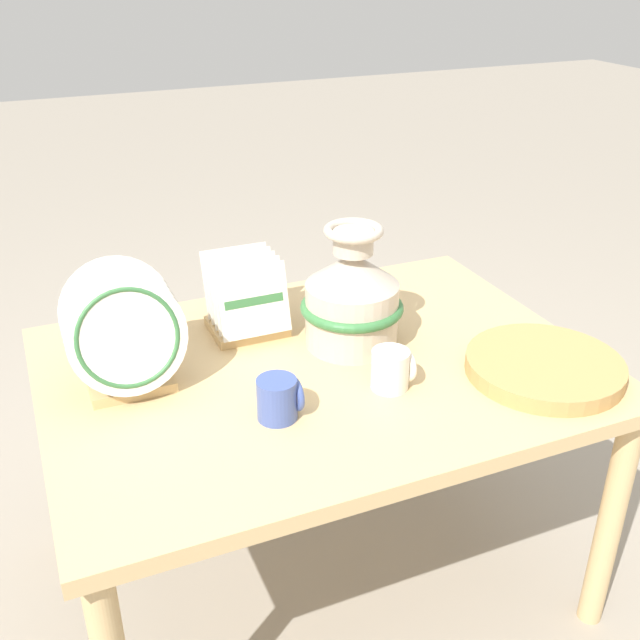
{
  "coord_description": "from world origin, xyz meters",
  "views": [
    {
      "loc": [
        -0.56,
        -1.31,
        1.47
      ],
      "look_at": [
        0.0,
        0.0,
        0.74
      ],
      "focal_mm": 42.0,
      "sensor_mm": 36.0,
      "label": 1
    }
  ],
  "objects_px": {
    "ceramic_vase": "(352,296)",
    "wicker_charger_stack": "(544,367)",
    "dish_rack_round_plates": "(125,337)",
    "dish_rack_square_plates": "(246,304)",
    "mug_cobalt_glaze": "(279,398)",
    "mug_cream_glaze": "(392,369)"
  },
  "relations": [
    {
      "from": "wicker_charger_stack",
      "to": "mug_cream_glaze",
      "type": "relative_size",
      "value": 3.88
    },
    {
      "from": "wicker_charger_stack",
      "to": "dish_rack_square_plates",
      "type": "bearing_deg",
      "value": 139.98
    },
    {
      "from": "ceramic_vase",
      "to": "wicker_charger_stack",
      "type": "xyz_separation_m",
      "value": [
        0.32,
        -0.29,
        -0.1
      ]
    },
    {
      "from": "dish_rack_round_plates",
      "to": "mug_cobalt_glaze",
      "type": "distance_m",
      "value": 0.35
    },
    {
      "from": "mug_cream_glaze",
      "to": "ceramic_vase",
      "type": "bearing_deg",
      "value": 88.85
    },
    {
      "from": "dish_rack_round_plates",
      "to": "dish_rack_square_plates",
      "type": "relative_size",
      "value": 1.38
    },
    {
      "from": "dish_rack_square_plates",
      "to": "wicker_charger_stack",
      "type": "height_order",
      "value": "dish_rack_square_plates"
    },
    {
      "from": "ceramic_vase",
      "to": "mug_cobalt_glaze",
      "type": "distance_m",
      "value": 0.35
    },
    {
      "from": "ceramic_vase",
      "to": "wicker_charger_stack",
      "type": "bearing_deg",
      "value": -41.77
    },
    {
      "from": "mug_cobalt_glaze",
      "to": "dish_rack_square_plates",
      "type": "bearing_deg",
      "value": 81.66
    },
    {
      "from": "ceramic_vase",
      "to": "mug_cobalt_glaze",
      "type": "xyz_separation_m",
      "value": [
        -0.26,
        -0.22,
        -0.08
      ]
    },
    {
      "from": "wicker_charger_stack",
      "to": "mug_cream_glaze",
      "type": "height_order",
      "value": "mug_cream_glaze"
    },
    {
      "from": "mug_cobalt_glaze",
      "to": "ceramic_vase",
      "type": "bearing_deg",
      "value": 40.22
    },
    {
      "from": "dish_rack_square_plates",
      "to": "wicker_charger_stack",
      "type": "distance_m",
      "value": 0.69
    },
    {
      "from": "dish_rack_round_plates",
      "to": "wicker_charger_stack",
      "type": "xyz_separation_m",
      "value": [
        0.83,
        -0.3,
        -0.1
      ]
    },
    {
      "from": "dish_rack_square_plates",
      "to": "mug_cobalt_glaze",
      "type": "bearing_deg",
      "value": -98.34
    },
    {
      "from": "dish_rack_round_plates",
      "to": "wicker_charger_stack",
      "type": "distance_m",
      "value": 0.89
    },
    {
      "from": "ceramic_vase",
      "to": "mug_cream_glaze",
      "type": "bearing_deg",
      "value": -91.15
    },
    {
      "from": "wicker_charger_stack",
      "to": "dish_rack_round_plates",
      "type": "bearing_deg",
      "value": 160.11
    },
    {
      "from": "dish_rack_round_plates",
      "to": "wicker_charger_stack",
      "type": "height_order",
      "value": "dish_rack_round_plates"
    },
    {
      "from": "mug_cream_glaze",
      "to": "wicker_charger_stack",
      "type": "bearing_deg",
      "value": -14.19
    },
    {
      "from": "mug_cobalt_glaze",
      "to": "dish_rack_round_plates",
      "type": "bearing_deg",
      "value": 137.2
    }
  ]
}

